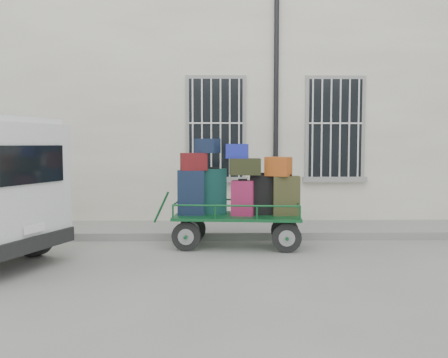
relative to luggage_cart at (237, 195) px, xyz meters
name	(u,v)px	position (x,y,z in m)	size (l,w,h in m)	color
ground	(240,256)	(0.03, -0.75, -0.97)	(80.00, 80.00, 0.00)	slate
building	(230,104)	(0.03, 4.75, 2.03)	(24.00, 5.15, 6.00)	beige
sidewalk	(235,229)	(0.03, 1.45, -0.89)	(24.00, 1.70, 0.15)	gray
luggage_cart	(237,195)	(0.00, 0.00, 0.00)	(2.74, 1.25, 1.99)	black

